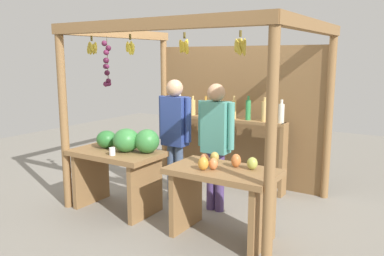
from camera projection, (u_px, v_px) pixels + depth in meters
ground_plane at (200, 202)px, 5.16m from camera, size 12.00×12.00×0.00m
market_stall at (217, 97)px, 5.28m from camera, size 2.76×2.17×2.24m
fruit_counter_left at (122, 157)px, 4.77m from camera, size 1.11×0.64×1.02m
fruit_counter_right at (223, 188)px, 4.04m from camera, size 1.11×0.64×0.88m
bottle_shelf_unit at (227, 131)px, 5.67m from camera, size 1.77×0.22×1.33m
vendor_man at (175, 129)px, 5.06m from camera, size 0.48×0.21×1.58m
vendor_woman at (216, 136)px, 4.72m from camera, size 0.48×0.21×1.55m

